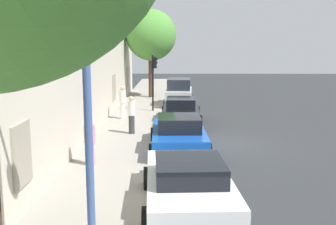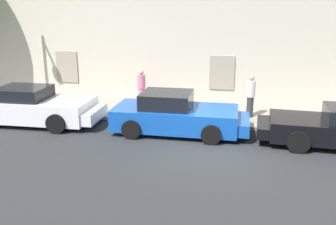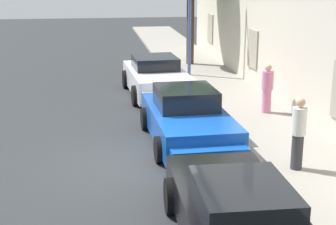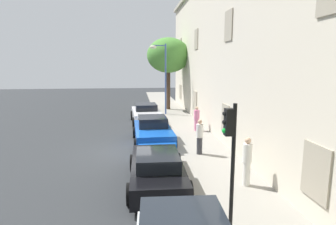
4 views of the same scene
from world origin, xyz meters
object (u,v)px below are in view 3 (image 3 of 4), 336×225
Objects in this scene: sportscar_white_middle at (234,211)px; pedestrian_admiring at (298,133)px; sportscar_yellow_flank at (189,122)px; pedestrian_strolling at (267,88)px; sportscar_red_lead at (157,79)px.

pedestrian_admiring reaches higher than sportscar_white_middle.
sportscar_yellow_flank is 3.24m from pedestrian_admiring.
sportscar_white_middle is at bearing -39.04° from pedestrian_admiring.
pedestrian_admiring is 4.88m from pedestrian_strolling.
sportscar_yellow_flank is at bearing 1.54° from sportscar_red_lead.
sportscar_yellow_flank is (5.62, 0.15, -0.01)m from sportscar_red_lead.
sportscar_white_middle is at bearing -2.11° from sportscar_yellow_flank.
sportscar_red_lead is 1.05× the size of sportscar_yellow_flank.
sportscar_yellow_flank is 3.08× the size of pedestrian_strolling.
sportscar_red_lead reaches higher than sportscar_white_middle.
sportscar_yellow_flank is 3.80m from pedestrian_strolling.
sportscar_red_lead is 3.22× the size of pedestrian_strolling.
pedestrian_admiring reaches higher than sportscar_red_lead.
sportscar_yellow_flank is at bearing 177.89° from sportscar_white_middle.
sportscar_white_middle is 8.24m from pedestrian_strolling.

